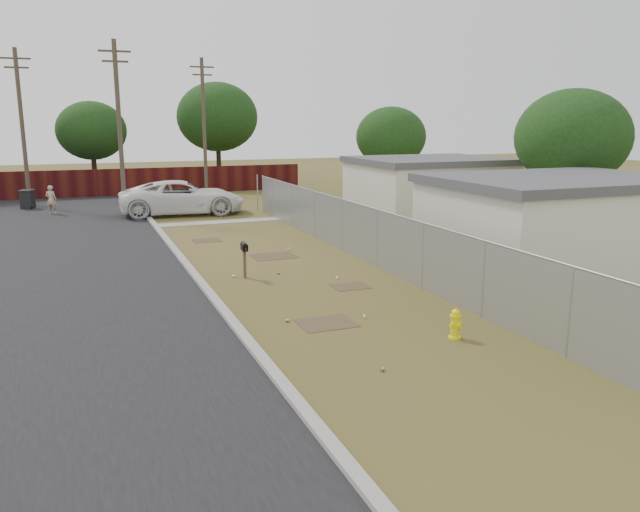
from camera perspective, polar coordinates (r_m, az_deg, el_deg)
name	(u,v)px	position (r m, az deg, el deg)	size (l,w,h in m)	color
ground	(292,275)	(20.41, -2.58, -1.76)	(120.00, 120.00, 0.00)	brown
street	(70,245)	(27.26, -21.86, 0.97)	(15.10, 60.00, 0.12)	black
chainlink_fence	(365,239)	(22.32, 4.14, 1.54)	(0.10, 27.06, 2.02)	#96999F
privacy_fence	(82,184)	(43.94, -20.96, 6.21)	(30.00, 0.12, 1.80)	#44140E
utility_poles	(120,125)	(39.51, -17.85, 11.35)	(12.60, 8.24, 9.00)	brown
houses	(485,202)	(27.36, 14.81, 4.77)	(9.30, 17.24, 3.10)	silver
horizon_trees	(188,125)	(42.92, -11.99, 11.61)	(33.32, 31.94, 7.78)	#2F2415
fire_hydrant	(455,324)	(14.82, 12.28, -6.11)	(0.37, 0.37, 0.74)	yellow
mailbox	(244,250)	(19.98, -6.93, 0.56)	(0.21, 0.51, 1.16)	brown
pickup_truck	(182,197)	(34.34, -12.47, 5.25)	(3.02, 6.55, 1.82)	white
pedestrian	(51,200)	(36.58, -23.36, 4.74)	(0.57, 0.37, 1.56)	tan
trash_bin	(27,199)	(39.38, -25.19, 4.73)	(0.88, 0.95, 1.08)	black
scattered_litter	(304,290)	(18.47, -1.45, -3.14)	(3.14, 12.25, 0.07)	silver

